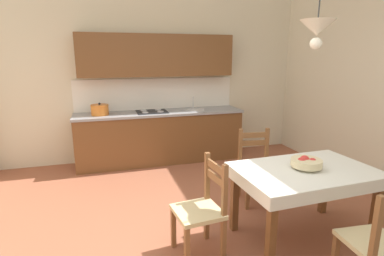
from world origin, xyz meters
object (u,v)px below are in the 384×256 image
object	(u,v)px
dining_table	(304,181)
fruit_bowl	(306,163)
dining_chair_camera_side	(378,245)
dining_chair_kitchen_side	(256,168)
kitchen_cabinetry	(159,114)
dining_chair_tv_side	(202,210)
pendant_lamp	(317,29)

from	to	relation	value
dining_table	fruit_bowl	xyz separation A→B (m)	(0.01, 0.01, 0.19)
dining_chair_camera_side	dining_chair_kitchen_side	bearing A→B (deg)	93.24
kitchen_cabinetry	dining_chair_tv_side	world-z (taller)	kitchen_cabinetry
kitchen_cabinetry	dining_chair_kitchen_side	world-z (taller)	kitchen_cabinetry
dining_table	dining_chair_kitchen_side	xyz separation A→B (m)	(-0.04, 0.89, -0.18)
pendant_lamp	dining_table	bearing A→B (deg)	-120.24
dining_chair_camera_side	pendant_lamp	size ratio (longest dim) A/B	1.16
dining_chair_kitchen_side	pendant_lamp	bearing A→B (deg)	-84.75
fruit_bowl	pendant_lamp	bearing A→B (deg)	64.58
dining_chair_tv_side	dining_chair_camera_side	distance (m)	1.43
kitchen_cabinetry	dining_chair_kitchen_side	xyz separation A→B (m)	(0.88, -1.91, -0.41)
dining_chair_kitchen_side	fruit_bowl	xyz separation A→B (m)	(0.06, -0.88, 0.37)
kitchen_cabinetry	dining_table	size ratio (longest dim) A/B	2.07
dining_chair_tv_side	dining_chair_kitchen_side	distance (m)	1.31
dining_chair_kitchen_side	dining_chair_camera_side	world-z (taller)	same
dining_table	dining_chair_tv_side	xyz separation A→B (m)	(-1.06, 0.06, -0.18)
kitchen_cabinetry	dining_chair_tv_side	size ratio (longest dim) A/B	3.10
dining_table	dining_chair_kitchen_side	size ratio (longest dim) A/B	1.50
dining_table	dining_chair_camera_side	world-z (taller)	dining_chair_camera_side
fruit_bowl	pendant_lamp	xyz separation A→B (m)	(0.02, 0.04, 1.27)
fruit_bowl	dining_table	bearing A→B (deg)	-134.90
dining_chair_tv_side	dining_chair_kitchen_side	world-z (taller)	same
dining_chair_kitchen_side	pendant_lamp	distance (m)	1.84
kitchen_cabinetry	dining_table	xyz separation A→B (m)	(0.93, -2.79, -0.24)
dining_chair_kitchen_side	pendant_lamp	size ratio (longest dim) A/B	1.16
kitchen_cabinetry	dining_chair_camera_side	distance (m)	3.79
fruit_bowl	dining_chair_tv_side	bearing A→B (deg)	177.34
dining_chair_kitchen_side	fruit_bowl	bearing A→B (deg)	-86.36
kitchen_cabinetry	dining_chair_camera_side	xyz separation A→B (m)	(0.98, -3.63, -0.41)
dining_chair_tv_side	kitchen_cabinetry	bearing A→B (deg)	87.21
dining_chair_camera_side	kitchen_cabinetry	bearing A→B (deg)	105.11
dining_chair_kitchen_side	fruit_bowl	size ratio (longest dim) A/B	3.10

